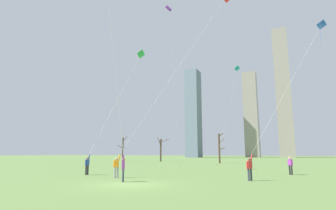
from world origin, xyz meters
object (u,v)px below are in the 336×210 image
(kite_flyer_foreground_left_red, at_px, (144,123))
(bystander_watching_nearby, at_px, (290,165))
(kite_flyer_midfield_left_green, at_px, (99,140))
(bare_tree_right_of_center, at_px, (219,148))
(distant_kite_drifting_right_purple, at_px, (169,19))
(kite_flyer_midfield_center_blue, at_px, (262,143))
(kite_flyer_far_back_white, at_px, (115,81))
(distant_kite_low_near_trees_teal, at_px, (236,76))
(bare_tree_far_right_edge, at_px, (161,149))
(bare_tree_left_of_center, at_px, (123,149))

(kite_flyer_foreground_left_red, height_order, bystander_watching_nearby, kite_flyer_foreground_left_red)
(kite_flyer_midfield_left_green, distance_m, bystander_watching_nearby, 18.05)
(bare_tree_right_of_center, bearing_deg, distant_kite_drifting_right_purple, -99.18)
(kite_flyer_midfield_center_blue, relative_size, kite_flyer_foreground_left_red, 0.86)
(kite_flyer_far_back_white, height_order, bystander_watching_nearby, kite_flyer_far_back_white)
(distant_kite_low_near_trees_teal, bearing_deg, bystander_watching_nearby, -67.67)
(kite_flyer_midfield_left_green, relative_size, bare_tree_far_right_edge, 2.52)
(distant_kite_low_near_trees_teal, relative_size, distant_kite_drifting_right_purple, 0.71)
(kite_flyer_midfield_center_blue, xyz_separation_m, kite_flyer_foreground_left_red, (-8.96, -2.07, 1.73))
(bystander_watching_nearby, bearing_deg, bare_tree_left_of_center, 142.61)
(kite_flyer_midfield_left_green, relative_size, bystander_watching_nearby, 8.97)
(distant_kite_low_near_trees_teal, height_order, bare_tree_right_of_center, distant_kite_low_near_trees_teal)
(kite_flyer_midfield_left_green, distance_m, bare_tree_right_of_center, 32.25)
(bystander_watching_nearby, relative_size, bare_tree_left_of_center, 0.27)
(kite_flyer_far_back_white, bearing_deg, kite_flyer_foreground_left_red, 97.89)
(bare_tree_far_right_edge, bearing_deg, kite_flyer_midfield_center_blue, -54.41)
(kite_flyer_midfield_center_blue, height_order, distant_kite_drifting_right_purple, distant_kite_drifting_right_purple)
(distant_kite_low_near_trees_teal, height_order, distant_kite_drifting_right_purple, distant_kite_drifting_right_purple)
(kite_flyer_foreground_left_red, bearing_deg, bystander_watching_nearby, 37.61)
(bare_tree_far_right_edge, bearing_deg, bare_tree_left_of_center, -167.86)
(distant_kite_drifting_right_purple, distance_m, bare_tree_far_right_edge, 32.13)
(kite_flyer_foreground_left_red, bearing_deg, bare_tree_far_right_edge, 114.03)
(kite_flyer_foreground_left_red, bearing_deg, kite_flyer_far_back_white, -82.11)
(bare_tree_far_right_edge, bearing_deg, bystander_watching_nearby, -47.39)
(kite_flyer_foreground_left_red, xyz_separation_m, bare_tree_right_of_center, (-2.13, 33.77, -1.39))
(kite_flyer_midfield_left_green, bearing_deg, distant_kite_drifting_right_purple, 86.14)
(kite_flyer_far_back_white, distance_m, bare_tree_far_right_edge, 47.65)
(kite_flyer_foreground_left_red, distance_m, distant_kite_low_near_trees_teal, 30.27)
(bystander_watching_nearby, bearing_deg, distant_kite_drifting_right_purple, 153.18)
(kite_flyer_foreground_left_red, height_order, distant_kite_low_near_trees_teal, distant_kite_low_near_trees_teal)
(kite_flyer_far_back_white, xyz_separation_m, bare_tree_right_of_center, (-2.87, 39.05, -3.63))
(kite_flyer_midfield_left_green, height_order, distant_kite_drifting_right_purple, distant_kite_drifting_right_purple)
(kite_flyer_far_back_white, bearing_deg, bystander_watching_nearby, 53.56)
(kite_flyer_far_back_white, distance_m, kite_flyer_midfield_left_green, 10.29)
(kite_flyer_foreground_left_red, height_order, kite_flyer_far_back_white, kite_flyer_far_back_white)
(kite_flyer_midfield_center_blue, height_order, kite_flyer_far_back_white, kite_flyer_far_back_white)
(kite_flyer_midfield_center_blue, height_order, kite_flyer_foreground_left_red, kite_flyer_foreground_left_red)
(kite_flyer_midfield_left_green, bearing_deg, kite_flyer_midfield_center_blue, 1.21)
(kite_flyer_foreground_left_red, relative_size, kite_flyer_far_back_white, 0.75)
(kite_flyer_far_back_white, relative_size, distant_kite_drifting_right_purple, 0.93)
(bystander_watching_nearby, distance_m, bare_tree_left_of_center, 46.87)
(kite_flyer_far_back_white, distance_m, bare_tree_right_of_center, 39.32)
(distant_kite_low_near_trees_teal, distance_m, bare_tree_right_of_center, 14.48)
(kite_flyer_midfield_center_blue, distance_m, distant_kite_drifting_right_purple, 27.94)
(kite_flyer_midfield_left_green, height_order, distant_kite_low_near_trees_teal, distant_kite_low_near_trees_teal)
(bystander_watching_nearby, height_order, bare_tree_left_of_center, bare_tree_left_of_center)
(kite_flyer_far_back_white, distance_m, distant_kite_drifting_right_purple, 27.21)
(distant_kite_drifting_right_purple, bearing_deg, distant_kite_low_near_trees_teal, 57.41)
(bystander_watching_nearby, bearing_deg, kite_flyer_midfield_left_green, -158.65)
(kite_flyer_far_back_white, bearing_deg, bare_tree_right_of_center, 94.20)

